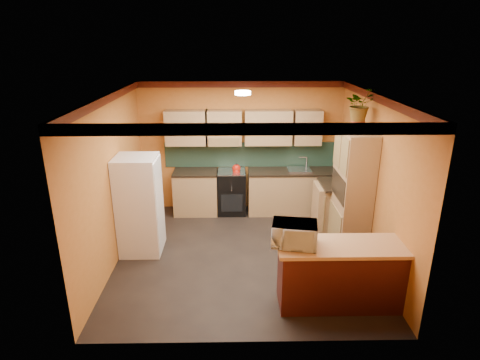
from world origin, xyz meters
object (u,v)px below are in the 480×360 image
Objects in this scene: stove at (232,192)px; pantry at (352,192)px; breakfast_bar at (345,276)px; microwave at (294,234)px; base_cabinets_back at (261,192)px; fridge at (139,205)px.

stove is 2.64m from pantry.
breakfast_bar is (1.56, -3.17, -0.02)m from stove.
microwave is at bearing -127.10° from pantry.
stove reaches higher than breakfast_bar.
base_cabinets_back is 1.74× the size of pantry.
base_cabinets_back is 2.20m from pantry.
stove is at bearing -180.00° from base_cabinets_back.
fridge is (-1.55, -1.62, 0.39)m from stove.
fridge is 3.61m from pantry.
microwave reaches higher than breakfast_bar.
breakfast_bar is (-0.49, -1.61, -0.61)m from pantry.
base_cabinets_back is at bearing 132.42° from pantry.
stove is 0.43× the size of pantry.
stove is 3.34m from microwave.
stove is 3.53m from breakfast_bar.
microwave is (-1.22, -1.61, 0.04)m from pantry.
stove is at bearing 142.74° from pantry.
microwave is (-0.73, 0.00, 0.65)m from breakfast_bar.
fridge is 0.81× the size of pantry.
pantry reaches higher than microwave.
pantry is at bearing 73.11° from breakfast_bar.
pantry reaches higher than stove.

